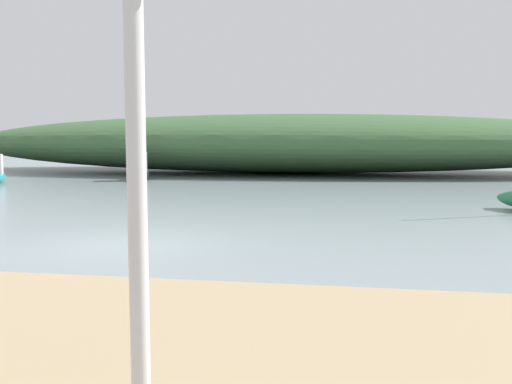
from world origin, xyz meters
TOP-DOWN VIEW (x-y plane):
  - ground_plane at (0.00, 0.00)m, footprint 120.00×120.00m
  - distant_hill at (0.48, 26.73)m, footprint 47.44×14.66m
  - motorboat_off_point at (-6.63, 17.91)m, footprint 2.08×3.31m

SIDE VIEW (x-z plane):
  - ground_plane at x=0.00m, z-range 0.00..0.00m
  - motorboat_off_point at x=-6.63m, z-range -0.22..1.37m
  - distant_hill at x=0.48m, z-range 0.00..4.03m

